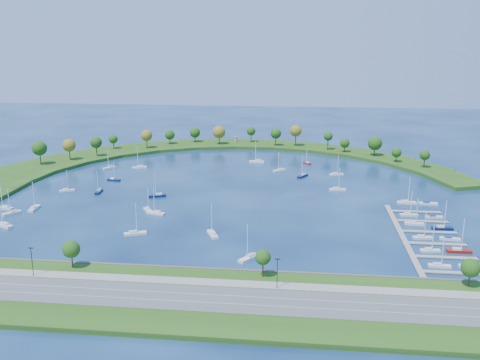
# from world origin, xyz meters

# --- Properties ---
(ground) EXTENTS (700.00, 700.00, 0.00)m
(ground) POSITION_xyz_m (0.00, 0.00, 0.00)
(ground) COLOR #07193F
(ground) RESTS_ON ground
(south_shoreline) EXTENTS (420.00, 43.10, 11.60)m
(south_shoreline) POSITION_xyz_m (0.03, -122.88, 1.00)
(south_shoreline) COLOR #264713
(south_shoreline) RESTS_ON ground
(breakwater) EXTENTS (286.74, 247.64, 2.00)m
(breakwater) POSITION_xyz_m (-46.33, 48.72, 0.99)
(breakwater) COLOR #264713
(breakwater) RESTS_ON ground
(breakwater_trees) EXTENTS (239.16, 94.03, 15.18)m
(breakwater_trees) POSITION_xyz_m (-18.54, 86.29, 10.65)
(breakwater_trees) COLOR #382314
(breakwater_trees) RESTS_ON breakwater
(harbor_tower) EXTENTS (2.60, 2.60, 4.27)m
(harbor_tower) POSITION_xyz_m (-10.95, 119.69, 4.19)
(harbor_tower) COLOR gray
(harbor_tower) RESTS_ON breakwater
(dock_system) EXTENTS (24.28, 82.00, 1.60)m
(dock_system) POSITION_xyz_m (85.30, -61.00, 0.35)
(dock_system) COLOR gray
(dock_system) RESTS_ON ground
(moored_boat_0) EXTENTS (8.99, 4.74, 12.73)m
(moored_boat_0) POSITION_xyz_m (-27.84, -43.94, 0.93)
(moored_boat_0) COLOR silver
(moored_boat_0) RESTS_ON ground
(moored_boat_1) EXTENTS (6.76, 8.00, 12.12)m
(moored_boat_1) POSITION_xyz_m (-92.91, -50.84, 0.91)
(moored_boat_1) COLOR silver
(moored_boat_1) RESTS_ON ground
(moored_boat_2) EXTENTS (9.20, 4.00, 13.09)m
(moored_boat_2) POSITION_xyz_m (-100.07, -44.71, 0.94)
(moored_boat_2) COLOR silver
(moored_boat_2) RESTS_ON ground
(moored_boat_3) EXTENTS (3.03, 9.14, 13.24)m
(moored_boat_3) POSITION_xyz_m (-85.99, -43.57, 0.94)
(moored_boat_3) COLOR silver
(moored_boat_3) RESTS_ON ground
(moored_boat_4) EXTENTS (5.33, 6.20, 9.44)m
(moored_boat_4) POSITION_xyz_m (41.21, 63.81, 0.84)
(moored_boat_4) COLOR maroon
(moored_boat_4) RESTS_ON ground
(moored_boat_5) EXTENTS (2.71, 8.07, 11.68)m
(moored_boat_5) POSITION_xyz_m (-66.34, -13.09, 0.90)
(moored_boat_5) COLOR #09173D
(moored_boat_5) RESTS_ON ground
(moored_boat_6) EXTENTS (6.90, 7.27, 11.52)m
(moored_boat_6) POSITION_xyz_m (-78.71, 37.56, 0.89)
(moored_boat_6) COLOR silver
(moored_boat_6) RESTS_ON ground
(moored_boat_7) EXTENTS (6.51, 8.55, 12.58)m
(moored_boat_7) POSITION_xyz_m (38.34, 30.60, 0.92)
(moored_boat_7) COLOR #09173D
(moored_boat_7) RESTS_ON ground
(moored_boat_8) EXTENTS (7.37, 8.92, 13.41)m
(moored_boat_8) POSITION_xyz_m (18.83, -89.92, 0.95)
(moored_boat_8) COLOR silver
(moored_boat_8) RESTS_ON ground
(moored_boat_9) EXTENTS (9.31, 5.86, 13.29)m
(moored_boat_9) POSITION_xyz_m (-29.50, -70.26, 0.95)
(moored_boat_9) COLOR silver
(moored_boat_9) RESTS_ON ground
(moored_boat_10) EXTENTS (6.10, 9.47, 13.55)m
(moored_boat_10) POSITION_xyz_m (1.93, -67.82, 0.95)
(moored_boat_10) COLOR silver
(moored_boat_10) RESTS_ON ground
(moored_boat_11) EXTENTS (6.45, 7.61, 11.54)m
(moored_boat_11) POSITION_xyz_m (-32.64, -40.03, 0.89)
(moored_boat_11) COLOR silver
(moored_boat_11) RESTS_ON ground
(moored_boat_12) EXTENTS (8.47, 4.57, 11.99)m
(moored_boat_12) POSITION_xyz_m (57.77, 36.38, 0.91)
(moored_boat_12) COLOR silver
(moored_boat_12) RESTS_ON ground
(moored_boat_13) EXTENTS (7.85, 6.82, 12.01)m
(moored_boat_13) POSITION_xyz_m (24.64, 42.55, 0.91)
(moored_boat_13) COLOR silver
(moored_boat_13) RESTS_ON ground
(moored_boat_14) EXTENTS (9.04, 5.59, 12.88)m
(moored_boat_14) POSITION_xyz_m (-34.35, -17.20, 0.93)
(moored_boat_14) COLOR #09173D
(moored_boat_14) RESTS_ON ground
(moored_boat_15) EXTENTS (7.72, 3.53, 10.96)m
(moored_boat_15) POSITION_xyz_m (-66.63, 10.35, 0.88)
(moored_boat_15) COLOR #09173D
(moored_boat_15) RESTS_ON ground
(moored_boat_16) EXTENTS (9.83, 6.76, 14.18)m
(moored_boat_16) POSITION_xyz_m (-87.60, -67.12, 0.98)
(moored_boat_16) COLOR silver
(moored_boat_16) RESTS_ON ground
(moored_boat_17) EXTENTS (9.86, 3.45, 14.23)m
(moored_boat_17) POSITION_xyz_m (9.37, 63.49, 0.98)
(moored_boat_17) COLOR silver
(moored_boat_17) RESTS_ON ground
(moored_boat_18) EXTENTS (7.72, 5.59, 11.24)m
(moored_boat_18) POSITION_xyz_m (-83.56, -13.14, 0.88)
(moored_boat_18) COLOR silver
(moored_boat_18) RESTS_ON ground
(moored_boat_19) EXTENTS (9.02, 5.22, 12.81)m
(moored_boat_19) POSITION_xyz_m (-60.85, 40.52, 0.93)
(moored_boat_19) COLOR silver
(moored_boat_19) RESTS_ON ground
(moored_boat_20) EXTENTS (8.63, 3.35, 12.36)m
(moored_boat_20) POSITION_xyz_m (56.31, 4.38, 0.92)
(moored_boat_20) COLOR silver
(moored_boat_20) RESTS_ON ground
(docked_boat_0) EXTENTS (7.75, 2.49, 11.26)m
(docked_boat_0) POSITION_xyz_m (85.53, -89.14, 0.89)
(docked_boat_0) COLOR silver
(docked_boat_0) RESTS_ON ground
(docked_boat_1) EXTENTS (7.79, 2.71, 1.56)m
(docked_boat_1) POSITION_xyz_m (95.99, -88.19, 0.57)
(docked_boat_1) COLOR silver
(docked_boat_1) RESTS_ON ground
(docked_boat_2) EXTENTS (7.47, 2.78, 10.73)m
(docked_boat_2) POSITION_xyz_m (85.54, -75.17, 0.87)
(docked_boat_2) COLOR silver
(docked_boat_2) RESTS_ON ground
(docked_boat_3) EXTENTS (9.12, 2.73, 13.33)m
(docked_boat_3) POSITION_xyz_m (96.00, -74.66, 0.95)
(docked_boat_3) COLOR maroon
(docked_boat_3) RESTS_ON ground
(docked_boat_4) EXTENTS (7.76, 3.02, 11.11)m
(docked_boat_4) POSITION_xyz_m (85.53, -61.78, 0.88)
(docked_boat_4) COLOR silver
(docked_boat_4) RESTS_ON ground
(docked_boat_5) EXTENTS (8.02, 3.32, 1.59)m
(docked_boat_5) POSITION_xyz_m (95.99, -61.93, 0.58)
(docked_boat_5) COLOR silver
(docked_boat_5) RESTS_ON ground
(docked_boat_6) EXTENTS (8.20, 2.98, 11.80)m
(docked_boat_6) POSITION_xyz_m (85.52, -45.41, 0.90)
(docked_boat_6) COLOR silver
(docked_boat_6) RESTS_ON ground
(docked_boat_7) EXTENTS (8.72, 2.96, 12.62)m
(docked_boat_7) POSITION_xyz_m (96.01, -50.05, 0.92)
(docked_boat_7) COLOR #09173D
(docked_boat_7) RESTS_ON ground
(docked_boat_8) EXTENTS (8.07, 2.81, 11.66)m
(docked_boat_8) POSITION_xyz_m (85.52, -33.71, 0.90)
(docked_boat_8) COLOR silver
(docked_boat_8) RESTS_ON ground
(docked_boat_9) EXTENTS (7.73, 2.89, 1.54)m
(docked_boat_9) POSITION_xyz_m (95.99, -35.48, 0.57)
(docked_boat_9) COLOR silver
(docked_boat_9) RESTS_ON ground
(docked_boat_10) EXTENTS (8.95, 2.77, 13.05)m
(docked_boat_10) POSITION_xyz_m (87.91, -15.18, 0.94)
(docked_boat_10) COLOR silver
(docked_boat_10) RESTS_ON ground
(docked_boat_11) EXTENTS (8.82, 2.60, 1.79)m
(docked_boat_11) POSITION_xyz_m (97.87, -15.49, 0.66)
(docked_boat_11) COLOR silver
(docked_boat_11) RESTS_ON ground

